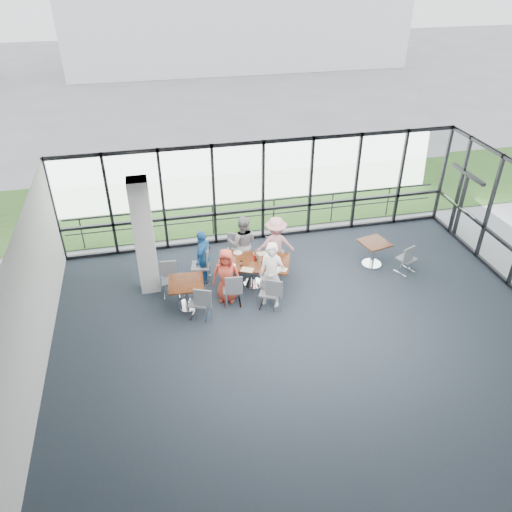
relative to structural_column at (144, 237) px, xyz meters
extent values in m
cube|color=#212932|center=(3.60, -3.00, -1.61)|extent=(12.00, 10.00, 0.02)
cube|color=silver|center=(3.60, -3.00, 1.60)|extent=(12.00, 10.00, 0.04)
cube|color=silver|center=(-2.40, -3.00, 0.00)|extent=(0.10, 10.00, 3.20)
cube|color=silver|center=(3.60, -8.00, 0.00)|extent=(12.00, 0.10, 3.20)
cube|color=white|center=(3.60, 2.00, 0.00)|extent=(12.00, 0.10, 3.20)
cube|color=black|center=(9.60, 0.75, -0.55)|extent=(0.12, 1.60, 2.10)
cube|color=silver|center=(0.00, 0.00, 0.00)|extent=(0.50, 0.50, 3.20)
cube|color=gray|center=(3.60, 7.00, -1.62)|extent=(80.00, 70.00, 0.02)
cube|color=#1F4F18|center=(3.60, 5.00, -1.59)|extent=(80.00, 5.00, 0.01)
cube|color=white|center=(7.60, 29.00, 1.40)|extent=(24.00, 10.00, 6.00)
cylinder|color=#2D2D33|center=(3.60, 2.60, -1.10)|extent=(12.00, 0.06, 0.06)
cube|color=#361708|center=(2.77, -0.44, -0.87)|extent=(2.15, 1.61, 0.04)
cylinder|color=silver|center=(2.77, -0.44, -1.25)|extent=(0.12, 0.12, 0.71)
cylinder|color=silver|center=(2.77, -0.44, -1.59)|extent=(0.56, 0.56, 0.03)
cube|color=#361708|center=(0.90, -1.03, -0.87)|extent=(0.93, 0.93, 0.04)
cylinder|color=silver|center=(0.90, -1.03, -1.25)|extent=(0.12, 0.12, 0.71)
cube|color=#361708|center=(6.35, -0.22, -0.87)|extent=(0.90, 0.90, 0.04)
cylinder|color=silver|center=(6.35, -0.22, -1.25)|extent=(0.12, 0.12, 0.71)
imported|color=#C6422F|center=(1.94, -0.95, -0.85)|extent=(0.85, 0.69, 1.51)
imported|color=white|center=(3.02, -1.41, -0.69)|extent=(0.82, 0.77, 1.81)
imported|color=gray|center=(2.64, 0.39, -0.76)|extent=(0.93, 0.72, 1.67)
imported|color=#D6898F|center=(3.53, 0.13, -0.77)|extent=(1.14, 0.70, 1.67)
imported|color=#2568A9|center=(1.47, 0.04, -0.82)|extent=(0.87, 1.05, 1.57)
cylinder|color=white|center=(2.15, -0.53, -0.84)|extent=(0.24, 0.24, 0.01)
cylinder|color=white|center=(3.18, -0.95, -0.84)|extent=(0.28, 0.28, 0.01)
cylinder|color=white|center=(2.44, 0.07, -0.84)|extent=(0.25, 0.25, 0.01)
cylinder|color=white|center=(3.33, -0.30, -0.84)|extent=(0.26, 0.26, 0.01)
cylinder|color=white|center=(1.99, -0.23, -0.84)|extent=(0.26, 0.26, 0.01)
cylinder|color=white|center=(2.41, -0.58, -0.78)|extent=(0.07, 0.07, 0.14)
cylinder|color=white|center=(2.93, -0.75, -0.78)|extent=(0.07, 0.07, 0.15)
cylinder|color=white|center=(2.84, -0.25, -0.78)|extent=(0.07, 0.07, 0.14)
cylinder|color=white|center=(2.04, -0.39, -0.78)|extent=(0.07, 0.07, 0.14)
cube|color=silver|center=(2.52, -0.81, -0.85)|extent=(0.39, 0.35, 0.00)
cube|color=silver|center=(3.41, -0.98, -0.85)|extent=(0.34, 0.32, 0.00)
cube|color=silver|center=(3.08, -0.12, -0.85)|extent=(0.31, 0.23, 0.00)
cube|color=black|center=(2.86, -0.38, -0.83)|extent=(0.10, 0.07, 0.04)
cylinder|color=#950003|center=(2.82, -0.44, -0.76)|extent=(0.06, 0.06, 0.18)
cylinder|color=#236E3B|center=(2.88, -0.45, -0.75)|extent=(0.05, 0.05, 0.20)
camera|label=1|loc=(0.39, -11.38, 6.43)|focal=35.00mm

